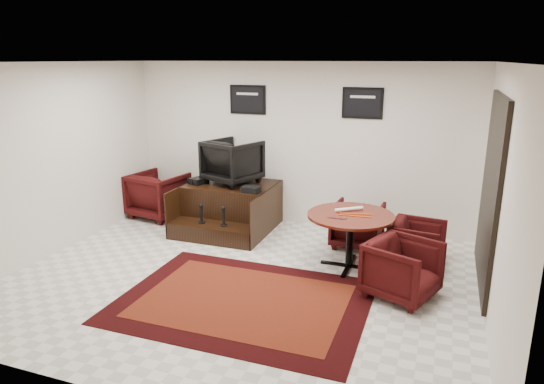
% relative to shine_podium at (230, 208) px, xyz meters
% --- Properties ---
extents(ground, '(6.00, 6.00, 0.00)m').
position_rel_shine_podium_xyz_m(ground, '(0.98, -1.82, -0.35)').
color(ground, white).
rests_on(ground, ground).
extents(room_shell, '(6.02, 5.02, 2.81)m').
position_rel_shine_podium_xyz_m(room_shell, '(1.39, -1.70, 1.43)').
color(room_shell, white).
rests_on(room_shell, ground).
extents(area_rug, '(2.96, 2.22, 0.01)m').
position_rel_shine_podium_xyz_m(area_rug, '(1.26, -2.37, -0.35)').
color(area_rug, black).
rests_on(area_rug, ground).
extents(shine_podium, '(1.49, 1.53, 0.77)m').
position_rel_shine_podium_xyz_m(shine_podium, '(0.00, 0.00, 0.00)').
color(shine_podium, black).
rests_on(shine_podium, ground).
extents(shine_chair, '(1.02, 0.99, 0.83)m').
position_rel_shine_podium_xyz_m(shine_chair, '(-0.00, 0.15, 0.83)').
color(shine_chair, black).
rests_on(shine_chair, shine_podium).
extents(shoes_pair, '(0.30, 0.34, 0.10)m').
position_rel_shine_podium_xyz_m(shoes_pair, '(-0.53, -0.10, 0.46)').
color(shoes_pair, black).
rests_on(shoes_pair, shine_podium).
extents(polish_kit, '(0.30, 0.22, 0.10)m').
position_rel_shine_podium_xyz_m(polish_kit, '(0.52, -0.31, 0.46)').
color(polish_kit, black).
rests_on(polish_kit, shine_podium).
extents(umbrella_black, '(0.34, 0.13, 0.91)m').
position_rel_shine_podium_xyz_m(umbrella_black, '(-0.85, -0.11, 0.10)').
color(umbrella_black, black).
rests_on(umbrella_black, ground).
extents(umbrella_hooked, '(0.30, 0.11, 0.82)m').
position_rel_shine_podium_xyz_m(umbrella_hooked, '(-0.90, -0.05, 0.06)').
color(umbrella_hooked, black).
rests_on(umbrella_hooked, ground).
extents(armchair_side, '(1.01, 0.97, 0.91)m').
position_rel_shine_podium_xyz_m(armchair_side, '(-1.50, 0.12, 0.10)').
color(armchair_side, black).
rests_on(armchair_side, ground).
extents(meeting_table, '(1.19, 1.19, 0.78)m').
position_rel_shine_podium_xyz_m(meeting_table, '(2.26, -0.94, 0.33)').
color(meeting_table, '#3F0D09').
rests_on(meeting_table, ground).
extents(table_chair_back, '(0.76, 0.72, 0.76)m').
position_rel_shine_podium_xyz_m(table_chair_back, '(2.22, -0.10, 0.02)').
color(table_chair_back, black).
rests_on(table_chair_back, ground).
extents(table_chair_window, '(0.74, 0.78, 0.72)m').
position_rel_shine_podium_xyz_m(table_chair_window, '(3.14, -0.57, 0.01)').
color(table_chair_window, black).
rests_on(table_chair_window, ground).
extents(table_chair_corner, '(0.95, 0.98, 0.79)m').
position_rel_shine_podium_xyz_m(table_chair_corner, '(3.04, -1.59, 0.04)').
color(table_chair_corner, black).
rests_on(table_chair_corner, ground).
extents(paper_roll, '(0.37, 0.29, 0.05)m').
position_rel_shine_podium_xyz_m(paper_roll, '(2.21, -0.79, 0.45)').
color(paper_roll, white).
rests_on(paper_roll, meeting_table).
extents(table_clutter, '(0.57, 0.35, 0.01)m').
position_rel_shine_podium_xyz_m(table_clutter, '(2.30, -1.00, 0.43)').
color(table_clutter, '#E4530C').
rests_on(table_clutter, meeting_table).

